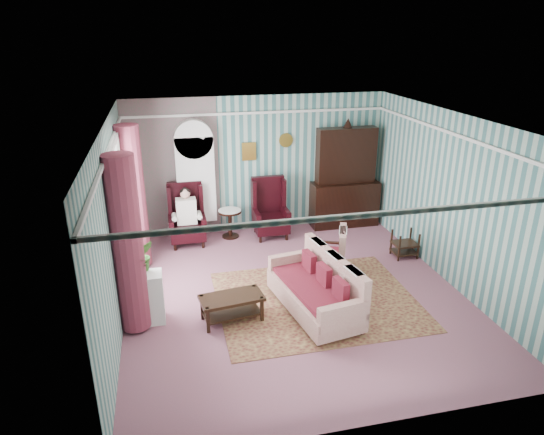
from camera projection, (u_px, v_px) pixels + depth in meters
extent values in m
plane|color=#8F5365|center=(294.00, 293.00, 8.16)|extent=(6.00, 6.00, 0.00)
cube|color=#3B6C6B|center=(258.00, 164.00, 10.36)|extent=(5.50, 0.02, 2.90)
cube|color=#3B6C6B|center=(374.00, 316.00, 4.91)|extent=(5.50, 0.02, 2.90)
cube|color=#3B6C6B|center=(114.00, 228.00, 7.06)|extent=(0.02, 6.00, 2.90)
cube|color=#3B6C6B|center=(452.00, 200.00, 8.20)|extent=(0.02, 6.00, 2.90)
cube|color=silver|center=(297.00, 121.00, 7.10)|extent=(5.50, 6.00, 0.02)
cube|color=#994E67|center=(173.00, 170.00, 9.97)|extent=(1.90, 0.01, 2.90)
cube|color=silver|center=(297.00, 144.00, 7.23)|extent=(5.50, 6.00, 0.05)
cube|color=white|center=(118.00, 208.00, 7.58)|extent=(0.04, 1.50, 1.90)
cylinder|color=maroon|center=(127.00, 246.00, 6.73)|extent=(0.44, 0.44, 2.60)
cylinder|color=maroon|center=(133.00, 198.00, 8.64)|extent=(0.44, 0.44, 2.60)
cube|color=#AB7D2D|center=(249.00, 151.00, 10.18)|extent=(0.30, 0.03, 0.38)
cube|color=white|center=(196.00, 186.00, 10.05)|extent=(0.80, 0.28, 2.24)
cube|color=black|center=(346.00, 175.00, 10.59)|extent=(1.50, 0.56, 2.36)
cube|color=black|center=(187.00, 215.00, 9.83)|extent=(0.76, 0.80, 1.25)
cube|color=black|center=(271.00, 209.00, 10.19)|extent=(0.76, 0.80, 1.25)
cylinder|color=black|center=(230.00, 224.00, 10.27)|extent=(0.50, 0.50, 0.60)
cube|color=black|center=(405.00, 244.00, 9.39)|extent=(0.45, 0.38, 0.54)
cube|color=white|center=(145.00, 298.00, 7.25)|extent=(0.55, 0.35, 0.80)
cube|color=#531C1B|center=(316.00, 300.00, 7.95)|extent=(3.20, 2.60, 0.01)
cube|color=beige|center=(314.00, 282.00, 7.46)|extent=(1.31, 2.02, 1.04)
cube|color=beige|center=(326.00, 249.00, 8.54)|extent=(1.01, 1.00, 1.08)
cube|color=black|center=(232.00, 308.00, 7.35)|extent=(1.00, 0.60, 0.41)
imported|color=#234A17|center=(138.00, 267.00, 6.90)|extent=(0.42, 0.39, 0.38)
imported|color=#174C18|center=(144.00, 255.00, 7.16)|extent=(0.31, 0.28, 0.47)
imported|color=#184C1A|center=(133.00, 262.00, 7.03)|extent=(0.27, 0.27, 0.41)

